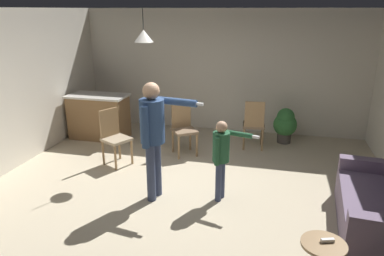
{
  "coord_description": "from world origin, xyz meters",
  "views": [
    {
      "loc": [
        1.27,
        -4.77,
        2.67
      ],
      "look_at": [
        0.07,
        0.12,
        1.0
      ],
      "focal_mm": 33.58,
      "sensor_mm": 36.0,
      "label": 1
    }
  ],
  "objects_px": {
    "kitchen_counter": "(99,116)",
    "dining_chair_by_counter": "(254,123)",
    "person_adult": "(153,129)",
    "potted_plant_corner": "(285,124)",
    "dining_chair_near_wall": "(183,126)",
    "couch_floral": "(382,207)",
    "dining_chair_centre_back": "(114,135)",
    "person_child": "(222,152)",
    "spare_remote_on_table": "(328,240)"
  },
  "relations": [
    {
      "from": "kitchen_counter",
      "to": "dining_chair_by_counter",
      "type": "xyz_separation_m",
      "value": [
        3.29,
        0.12,
        0.07
      ]
    },
    {
      "from": "person_adult",
      "to": "potted_plant_corner",
      "type": "xyz_separation_m",
      "value": [
        1.85,
        2.86,
        -0.67
      ]
    },
    {
      "from": "dining_chair_near_wall",
      "to": "couch_floral",
      "type": "bearing_deg",
      "value": 114.08
    },
    {
      "from": "couch_floral",
      "to": "kitchen_counter",
      "type": "bearing_deg",
      "value": 69.92
    },
    {
      "from": "dining_chair_centre_back",
      "to": "person_child",
      "type": "bearing_deg",
      "value": 95.92
    },
    {
      "from": "potted_plant_corner",
      "to": "spare_remote_on_table",
      "type": "xyz_separation_m",
      "value": [
        0.39,
        -4.17,
        0.13
      ]
    },
    {
      "from": "person_child",
      "to": "dining_chair_by_counter",
      "type": "height_order",
      "value": "person_child"
    },
    {
      "from": "couch_floral",
      "to": "potted_plant_corner",
      "type": "xyz_separation_m",
      "value": [
        -1.18,
        2.97,
        0.08
      ]
    },
    {
      "from": "couch_floral",
      "to": "dining_chair_by_counter",
      "type": "distance_m",
      "value": 3.04
    },
    {
      "from": "kitchen_counter",
      "to": "spare_remote_on_table",
      "type": "bearing_deg",
      "value": -39.39
    },
    {
      "from": "couch_floral",
      "to": "person_adult",
      "type": "xyz_separation_m",
      "value": [
        -3.03,
        0.11,
        0.75
      ]
    },
    {
      "from": "person_adult",
      "to": "dining_chair_by_counter",
      "type": "xyz_separation_m",
      "value": [
        1.24,
        2.34,
        -0.53
      ]
    },
    {
      "from": "dining_chair_by_counter",
      "to": "dining_chair_centre_back",
      "type": "height_order",
      "value": "same"
    },
    {
      "from": "spare_remote_on_table",
      "to": "dining_chair_near_wall",
      "type": "bearing_deg",
      "value": 126.57
    },
    {
      "from": "kitchen_counter",
      "to": "person_child",
      "type": "height_order",
      "value": "person_child"
    },
    {
      "from": "kitchen_counter",
      "to": "dining_chair_by_counter",
      "type": "height_order",
      "value": "dining_chair_by_counter"
    },
    {
      "from": "couch_floral",
      "to": "dining_chair_near_wall",
      "type": "bearing_deg",
      "value": 62.96
    },
    {
      "from": "person_adult",
      "to": "dining_chair_near_wall",
      "type": "bearing_deg",
      "value": -168.86
    },
    {
      "from": "couch_floral",
      "to": "dining_chair_by_counter",
      "type": "height_order",
      "value": "same"
    },
    {
      "from": "dining_chair_near_wall",
      "to": "spare_remote_on_table",
      "type": "bearing_deg",
      "value": 92.23
    },
    {
      "from": "dining_chair_near_wall",
      "to": "dining_chair_centre_back",
      "type": "xyz_separation_m",
      "value": [
        -1.08,
        -0.76,
        0.0
      ]
    },
    {
      "from": "dining_chair_near_wall",
      "to": "spare_remote_on_table",
      "type": "distance_m",
      "value": 3.85
    },
    {
      "from": "person_child",
      "to": "dining_chair_centre_back",
      "type": "relative_size",
      "value": 1.2
    },
    {
      "from": "dining_chair_near_wall",
      "to": "person_child",
      "type": "bearing_deg",
      "value": 87.68
    },
    {
      "from": "potted_plant_corner",
      "to": "dining_chair_by_counter",
      "type": "bearing_deg",
      "value": -139.29
    },
    {
      "from": "couch_floral",
      "to": "dining_chair_near_wall",
      "type": "distance_m",
      "value": 3.62
    },
    {
      "from": "kitchen_counter",
      "to": "couch_floral",
      "type": "bearing_deg",
      "value": -24.62
    },
    {
      "from": "person_adult",
      "to": "couch_floral",
      "type": "bearing_deg",
      "value": 97.27
    },
    {
      "from": "dining_chair_near_wall",
      "to": "dining_chair_centre_back",
      "type": "distance_m",
      "value": 1.32
    },
    {
      "from": "person_child",
      "to": "potted_plant_corner",
      "type": "bearing_deg",
      "value": 175.94
    },
    {
      "from": "couch_floral",
      "to": "dining_chair_near_wall",
      "type": "relative_size",
      "value": 1.86
    },
    {
      "from": "person_child",
      "to": "spare_remote_on_table",
      "type": "bearing_deg",
      "value": 55.43
    },
    {
      "from": "person_child",
      "to": "spare_remote_on_table",
      "type": "distance_m",
      "value": 1.98
    },
    {
      "from": "person_child",
      "to": "dining_chair_by_counter",
      "type": "xyz_separation_m",
      "value": [
        0.29,
        2.16,
        -0.2
      ]
    },
    {
      "from": "couch_floral",
      "to": "dining_chair_centre_back",
      "type": "height_order",
      "value": "same"
    },
    {
      "from": "kitchen_counter",
      "to": "dining_chair_by_counter",
      "type": "distance_m",
      "value": 3.3
    },
    {
      "from": "dining_chair_centre_back",
      "to": "spare_remote_on_table",
      "type": "xyz_separation_m",
      "value": [
        3.37,
        -2.33,
        -0.01
      ]
    },
    {
      "from": "dining_chair_near_wall",
      "to": "potted_plant_corner",
      "type": "xyz_separation_m",
      "value": [
        1.9,
        1.08,
        -0.14
      ]
    },
    {
      "from": "couch_floral",
      "to": "person_child",
      "type": "bearing_deg",
      "value": 86.53
    },
    {
      "from": "dining_chair_centre_back",
      "to": "spare_remote_on_table",
      "type": "relative_size",
      "value": 7.69
    },
    {
      "from": "person_child",
      "to": "potted_plant_corner",
      "type": "xyz_separation_m",
      "value": [
        0.9,
        2.68,
        -0.34
      ]
    },
    {
      "from": "dining_chair_by_counter",
      "to": "spare_remote_on_table",
      "type": "bearing_deg",
      "value": -79.78
    },
    {
      "from": "potted_plant_corner",
      "to": "spare_remote_on_table",
      "type": "distance_m",
      "value": 4.19
    },
    {
      "from": "dining_chair_by_counter",
      "to": "spare_remote_on_table",
      "type": "height_order",
      "value": "dining_chair_by_counter"
    },
    {
      "from": "dining_chair_by_counter",
      "to": "dining_chair_centre_back",
      "type": "distance_m",
      "value": 2.71
    },
    {
      "from": "person_adult",
      "to": "spare_remote_on_table",
      "type": "bearing_deg",
      "value": 69.06
    },
    {
      "from": "dining_chair_by_counter",
      "to": "potted_plant_corner",
      "type": "relative_size",
      "value": 1.35
    },
    {
      "from": "kitchen_counter",
      "to": "dining_chair_centre_back",
      "type": "relative_size",
      "value": 1.26
    },
    {
      "from": "person_child",
      "to": "potted_plant_corner",
      "type": "relative_size",
      "value": 1.63
    },
    {
      "from": "dining_chair_by_counter",
      "to": "person_child",
      "type": "bearing_deg",
      "value": -102.81
    }
  ]
}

